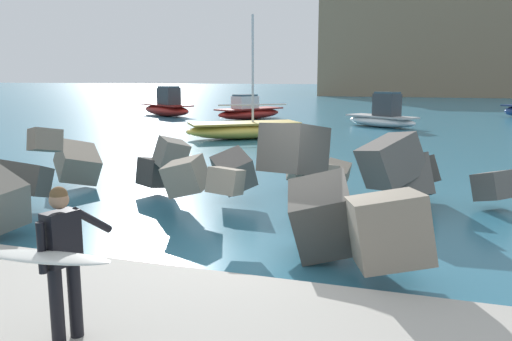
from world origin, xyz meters
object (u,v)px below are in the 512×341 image
boat_near_centre (383,117)px  mooring_buoy_inner (255,126)px  surfer_with_board (56,256)px  boat_mid_left (249,111)px  boat_mid_right (167,107)px  boat_near_left (244,129)px

boat_near_centre → mooring_buoy_inner: (-7.25, -3.78, -0.44)m
surfer_with_board → boat_mid_left: surfer_with_board is taller
mooring_buoy_inner → boat_mid_right: bearing=141.6°
surfer_with_board → boat_mid_right: bearing=115.7°
mooring_buoy_inner → boat_mid_left: bearing=111.5°
surfer_with_board → boat_near_centre: size_ratio=0.41×
boat_mid_right → boat_mid_left: bearing=-7.6°
surfer_with_board → mooring_buoy_inner: surfer_with_board is taller
boat_mid_left → surfer_with_board: bearing=-74.8°
boat_near_centre → boat_mid_right: 17.85m
boat_near_left → mooring_buoy_inner: 4.81m
boat_mid_right → surfer_with_board: bearing=-64.3°
boat_near_left → boat_near_centre: (6.29, 8.49, 0.18)m
surfer_with_board → boat_near_left: bearing=103.8°
surfer_with_board → mooring_buoy_inner: size_ratio=4.80×
boat_mid_left → boat_near_left: bearing=-72.4°
boat_mid_right → mooring_buoy_inner: boat_mid_right is taller
boat_near_left → boat_mid_left: 12.32m
surfer_with_board → boat_mid_left: size_ratio=0.35×
boat_mid_left → boat_mid_right: 7.38m
boat_mid_left → boat_mid_right: boat_mid_right is taller
boat_near_left → boat_mid_right: (-11.05, 12.71, 0.26)m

